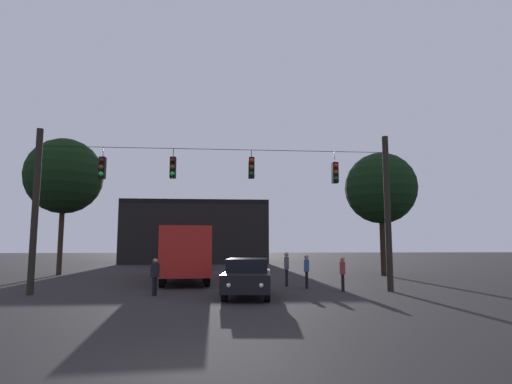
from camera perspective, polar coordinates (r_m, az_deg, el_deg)
name	(u,v)px	position (r m, az deg, el deg)	size (l,w,h in m)	color
ground_plane	(218,274)	(31.77, -5.16, -10.78)	(168.00, 168.00, 0.00)	black
overhead_signal_span	(217,199)	(19.01, -5.17, -0.98)	(15.80, 0.44, 7.11)	black
city_bus	(185,248)	(26.09, -9.43, -7.43)	(3.35, 11.16, 3.00)	#B21E19
car_near_right	(248,277)	(17.51, -1.12, -11.24)	(2.27, 4.48, 1.52)	black
car_far_left	(200,260)	(37.03, -7.51, -8.98)	(1.81, 4.34, 1.52)	#2D2D33
pedestrian_crossing_left	(287,267)	(22.00, 4.10, -9.93)	(0.30, 0.40, 1.70)	black
pedestrian_crossing_center	(155,275)	(18.40, -13.34, -10.71)	(0.33, 0.41, 1.51)	black
pedestrian_crossing_right	(343,272)	(19.96, 11.48, -10.41)	(0.34, 0.42, 1.54)	black
pedestrian_near_bus	(307,269)	(21.06, 6.76, -10.22)	(0.30, 0.39, 1.60)	black
corner_building	(198,233)	(53.20, -7.81, -5.47)	(16.05, 13.97, 6.99)	black
tree_left_silhouette	(64,176)	(33.35, -24.23, 1.93)	(5.36, 5.36, 9.63)	#2D2116
tree_behind_building	(381,188)	(30.83, 16.31, 0.48)	(4.91, 4.91, 8.44)	black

